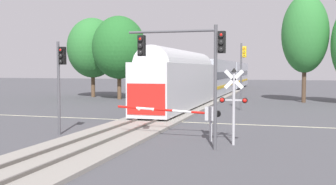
# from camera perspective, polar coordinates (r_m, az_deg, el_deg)

# --- Properties ---
(ground_plane) EXTENTS (220.00, 220.00, 0.00)m
(ground_plane) POSITION_cam_1_polar(r_m,az_deg,el_deg) (28.35, -2.23, -4.17)
(ground_plane) COLOR #47474C
(road_centre_stripe) EXTENTS (44.00, 0.20, 0.01)m
(road_centre_stripe) POSITION_cam_1_polar(r_m,az_deg,el_deg) (28.35, -2.23, -4.16)
(road_centre_stripe) COLOR beige
(road_centre_stripe) RESTS_ON ground
(railway_track) EXTENTS (4.40, 80.00, 0.32)m
(railway_track) POSITION_cam_1_polar(r_m,az_deg,el_deg) (28.34, -2.23, -3.97)
(railway_track) COLOR gray
(railway_track) RESTS_ON ground
(commuter_train) EXTENTS (3.04, 62.80, 5.16)m
(commuter_train) POSITION_cam_1_polar(r_m,az_deg,el_deg) (55.17, 7.04, 2.39)
(commuter_train) COLOR silver
(commuter_train) RESTS_ON railway_track
(crossing_gate_near) EXTENTS (5.76, 0.40, 1.80)m
(crossing_gate_near) POSITION_cam_1_polar(r_m,az_deg,el_deg) (20.53, 4.54, -3.12)
(crossing_gate_near) COLOR #B7B7BC
(crossing_gate_near) RESTS_ON ground
(crossing_signal_mast) EXTENTS (1.36, 0.44, 3.83)m
(crossing_signal_mast) POSITION_cam_1_polar(r_m,az_deg,el_deg) (19.42, 9.57, -0.78)
(crossing_signal_mast) COLOR #B2B2B7
(crossing_signal_mast) RESTS_ON ground
(traffic_signal_median) EXTENTS (0.53, 0.38, 5.31)m
(traffic_signal_median) POSITION_cam_1_polar(r_m,az_deg,el_deg) (22.97, -15.44, 2.83)
(traffic_signal_median) COLOR #4C4C51
(traffic_signal_median) RESTS_ON ground
(traffic_signal_far_side) EXTENTS (0.53, 0.38, 6.09)m
(traffic_signal_far_side) POSITION_cam_1_polar(r_m,az_deg,el_deg) (35.95, 10.83, 3.89)
(traffic_signal_far_side) COLOR #4C4C51
(traffic_signal_far_side) RESTS_ON ground
(traffic_signal_near_right) EXTENTS (4.69, 0.38, 5.78)m
(traffic_signal_near_right) POSITION_cam_1_polar(r_m,az_deg,el_deg) (18.32, 3.23, 5.34)
(traffic_signal_near_right) COLOR #4C4C51
(traffic_signal_near_right) RESTS_ON ground
(oak_far_right) EXTENTS (5.08, 5.08, 11.99)m
(oak_far_right) POSITION_cam_1_polar(r_m,az_deg,el_deg) (46.31, 19.37, 8.07)
(oak_far_right) COLOR #4C3828
(oak_far_right) RESTS_ON ground
(pine_left_background) EXTENTS (6.75, 6.75, 10.52)m
(pine_left_background) POSITION_cam_1_polar(r_m,az_deg,el_deg) (53.34, -10.94, 6.40)
(pine_left_background) COLOR brown
(pine_left_background) RESTS_ON ground
(oak_behind_train) EXTENTS (6.58, 6.58, 10.24)m
(oak_behind_train) POSITION_cam_1_polar(r_m,az_deg,el_deg) (48.59, -7.16, 6.52)
(oak_behind_train) COLOR brown
(oak_behind_train) RESTS_ON ground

